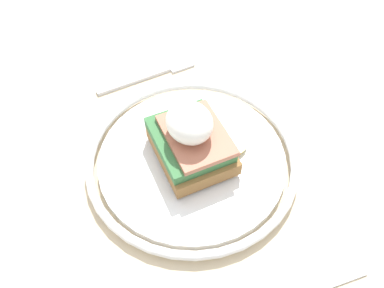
{
  "coord_description": "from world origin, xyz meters",
  "views": [
    {
      "loc": [
        0.21,
        -0.06,
        1.12
      ],
      "look_at": [
        -0.03,
        0.05,
        0.79
      ],
      "focal_mm": 35.0,
      "sensor_mm": 36.0,
      "label": 1
    }
  ],
  "objects": [
    {
      "name": "sandwich",
      "position": [
        -0.03,
        0.05,
        0.8
      ],
      "size": [
        0.1,
        0.11,
        0.08
      ],
      "color": "olive",
      "rests_on": "plate"
    },
    {
      "name": "fork",
      "position": [
        -0.19,
        0.06,
        0.75
      ],
      "size": [
        0.02,
        0.15,
        0.0
      ],
      "color": "silver",
      "rests_on": "dining_table"
    },
    {
      "name": "dining_table",
      "position": [
        0.0,
        0.0,
        0.63
      ],
      "size": [
        0.88,
        0.82,
        0.75
      ],
      "color": "#C6B28E",
      "rests_on": "ground_plane"
    },
    {
      "name": "plate",
      "position": [
        -0.03,
        0.05,
        0.76
      ],
      "size": [
        0.25,
        0.25,
        0.02
      ],
      "color": "white",
      "rests_on": "dining_table"
    }
  ]
}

